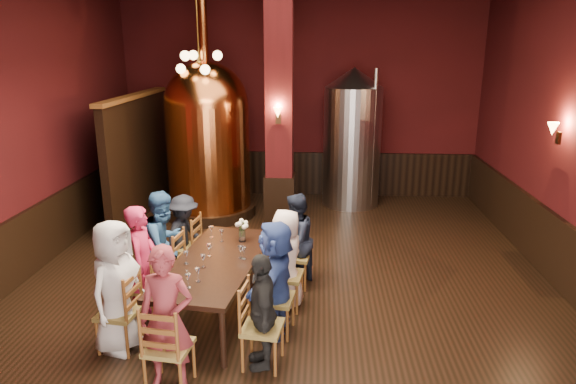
# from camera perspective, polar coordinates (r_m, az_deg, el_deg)

# --- Properties ---
(room) EXTENTS (10.00, 10.02, 4.50)m
(room) POSITION_cam_1_polar(r_m,az_deg,el_deg) (6.87, -0.31, 6.31)
(room) COLOR black
(room) RESTS_ON ground
(wainscot_right) EXTENTS (0.08, 9.90, 1.00)m
(wainscot_right) POSITION_cam_1_polar(r_m,az_deg,el_deg) (8.14, 28.97, -7.03)
(wainscot_right) COLOR black
(wainscot_right) RESTS_ON ground
(wainscot_back) EXTENTS (7.90, 0.08, 1.00)m
(wainscot_back) POSITION_cam_1_polar(r_m,az_deg,el_deg) (12.08, 1.33, 2.11)
(wainscot_back) COLOR black
(wainscot_back) RESTS_ON ground
(wainscot_left) EXTENTS (0.08, 9.90, 1.00)m
(wainscot_left) POSITION_cam_1_polar(r_m,az_deg,el_deg) (8.59, -27.83, -5.72)
(wainscot_left) COLOR black
(wainscot_left) RESTS_ON ground
(column) EXTENTS (0.58, 0.58, 4.50)m
(column) POSITION_cam_1_polar(r_m,az_deg,el_deg) (9.66, -0.95, 9.14)
(column) COLOR #460F11
(column) RESTS_ON ground
(partition) EXTENTS (0.22, 3.50, 2.40)m
(partition) POSITION_cam_1_polar(r_m,az_deg,el_deg) (10.84, -16.25, 3.63)
(partition) COLOR black
(partition) RESTS_ON ground
(pendant_cluster) EXTENTS (0.90, 0.90, 1.70)m
(pendant_cluster) POSITION_cam_1_polar(r_m,az_deg,el_deg) (9.92, -9.86, 14.03)
(pendant_cluster) COLOR #A57226
(pendant_cluster) RESTS_ON room
(sconce_wall) EXTENTS (0.20, 0.20, 0.36)m
(sconce_wall) POSITION_cam_1_polar(r_m,az_deg,el_deg) (8.39, 27.92, 5.88)
(sconce_wall) COLOR black
(sconce_wall) RESTS_ON room
(sconce_column) EXTENTS (0.20, 0.20, 0.36)m
(sconce_column) POSITION_cam_1_polar(r_m,az_deg,el_deg) (9.37, -1.10, 8.62)
(sconce_column) COLOR black
(sconce_column) RESTS_ON column
(dining_table) EXTENTS (1.30, 2.51, 0.75)m
(dining_table) POSITION_cam_1_polar(r_m,az_deg,el_deg) (6.74, -7.94, -7.96)
(dining_table) COLOR black
(dining_table) RESTS_ON ground
(chair_0) EXTENTS (0.51, 0.51, 0.92)m
(chair_0) POSITION_cam_1_polar(r_m,az_deg,el_deg) (6.35, -18.30, -12.54)
(chair_0) COLOR brown
(chair_0) RESTS_ON ground
(person_0) EXTENTS (0.71, 0.88, 1.57)m
(person_0) POSITION_cam_1_polar(r_m,az_deg,el_deg) (6.21, -18.56, -9.91)
(person_0) COLOR silver
(person_0) RESTS_ON ground
(chair_1) EXTENTS (0.51, 0.51, 0.92)m
(chair_1) POSITION_cam_1_polar(r_m,az_deg,el_deg) (6.87, -15.59, -10.03)
(chair_1) COLOR brown
(chair_1) RESTS_ON ground
(person_1) EXTENTS (0.38, 0.57, 1.53)m
(person_1) POSITION_cam_1_polar(r_m,az_deg,el_deg) (6.75, -15.79, -7.70)
(person_1) COLOR #B91F49
(person_1) RESTS_ON ground
(chair_2) EXTENTS (0.51, 0.51, 0.92)m
(chair_2) POSITION_cam_1_polar(r_m,az_deg,el_deg) (7.41, -13.34, -7.89)
(chair_2) COLOR brown
(chair_2) RESTS_ON ground
(person_2) EXTENTS (0.62, 0.82, 1.53)m
(person_2) POSITION_cam_1_polar(r_m,az_deg,el_deg) (7.29, -13.49, -5.72)
(person_2) COLOR #264E7F
(person_2) RESTS_ON ground
(chair_3) EXTENTS (0.51, 0.51, 0.92)m
(chair_3) POSITION_cam_1_polar(r_m,az_deg,el_deg) (7.97, -11.39, -6.02)
(chair_3) COLOR brown
(chair_3) RESTS_ON ground
(person_3) EXTENTS (0.66, 0.91, 1.28)m
(person_3) POSITION_cam_1_polar(r_m,az_deg,el_deg) (7.91, -11.46, -4.81)
(person_3) COLOR black
(person_3) RESTS_ON ground
(chair_4) EXTENTS (0.51, 0.51, 0.92)m
(chair_4) POSITION_cam_1_polar(r_m,az_deg,el_deg) (5.77, -2.85, -14.74)
(chair_4) COLOR brown
(chair_4) RESTS_ON ground
(person_4) EXTENTS (0.45, 0.81, 1.32)m
(person_4) POSITION_cam_1_polar(r_m,az_deg,el_deg) (5.67, -2.87, -13.02)
(person_4) COLOR black
(person_4) RESTS_ON ground
(chair_5) EXTENTS (0.51, 0.51, 0.92)m
(chair_5) POSITION_cam_1_polar(r_m,az_deg,el_deg) (6.34, -1.38, -11.71)
(chair_5) COLOR brown
(chair_5) RESTS_ON ground
(person_5) EXTENTS (0.57, 1.38, 1.45)m
(person_5) POSITION_cam_1_polar(r_m,az_deg,el_deg) (6.22, -1.40, -9.54)
(person_5) COLOR #304892
(person_5) RESTS_ON ground
(chair_6) EXTENTS (0.51, 0.51, 0.92)m
(chair_6) POSITION_cam_1_polar(r_m,az_deg,el_deg) (6.92, -0.20, -9.21)
(chair_6) COLOR brown
(chair_6) RESTS_ON ground
(person_6) EXTENTS (0.70, 0.80, 1.37)m
(person_6) POSITION_cam_1_polar(r_m,az_deg,el_deg) (6.83, -0.21, -7.50)
(person_6) COLOR white
(person_6) RESTS_ON ground
(chair_7) EXTENTS (0.51, 0.51, 0.92)m
(chair_7) POSITION_cam_1_polar(r_m,az_deg,el_deg) (7.52, 0.79, -7.07)
(chair_7) COLOR brown
(chair_7) RESTS_ON ground
(person_7) EXTENTS (0.58, 0.75, 1.39)m
(person_7) POSITION_cam_1_polar(r_m,az_deg,el_deg) (7.43, 0.80, -5.40)
(person_7) COLOR #181E30
(person_7) RESTS_ON ground
(chair_8) EXTENTS (0.51, 0.51, 0.92)m
(chair_8) POSITION_cam_1_polar(r_m,az_deg,el_deg) (5.58, -13.14, -16.38)
(chair_8) COLOR brown
(chair_8) RESTS_ON ground
(person_8) EXTENTS (0.57, 0.38, 1.54)m
(person_8) POSITION_cam_1_polar(r_m,az_deg,el_deg) (5.42, -13.35, -13.60)
(person_8) COLOR maroon
(person_8) RESTS_ON ground
(copper_kettle) EXTENTS (2.13, 2.13, 4.41)m
(copper_kettle) POSITION_cam_1_polar(r_m,az_deg,el_deg) (10.49, -8.88, 5.96)
(copper_kettle) COLOR black
(copper_kettle) RESTS_ON ground
(steel_vessel) EXTENTS (1.55, 1.55, 2.96)m
(steel_vessel) POSITION_cam_1_polar(r_m,az_deg,el_deg) (11.17, 7.16, 5.99)
(steel_vessel) COLOR #B2B2B7
(steel_vessel) RESTS_ON ground
(rose_vase) EXTENTS (0.19, 0.19, 0.32)m
(rose_vase) POSITION_cam_1_polar(r_m,az_deg,el_deg) (7.20, -5.15, -3.90)
(rose_vase) COLOR white
(rose_vase) RESTS_ON dining_table
(wine_glass_0) EXTENTS (0.07, 0.07, 0.17)m
(wine_glass_0) POSITION_cam_1_polar(r_m,az_deg,el_deg) (6.49, -9.41, -7.58)
(wine_glass_0) COLOR white
(wine_glass_0) RESTS_ON dining_table
(wine_glass_1) EXTENTS (0.07, 0.07, 0.17)m
(wine_glass_1) POSITION_cam_1_polar(r_m,az_deg,el_deg) (6.62, -11.26, -7.18)
(wine_glass_1) COLOR white
(wine_glass_1) RESTS_ON dining_table
(wine_glass_2) EXTENTS (0.07, 0.07, 0.17)m
(wine_glass_2) POSITION_cam_1_polar(r_m,az_deg,el_deg) (6.80, -8.77, -6.43)
(wine_glass_2) COLOR white
(wine_glass_2) RESTS_ON dining_table
(wine_glass_3) EXTENTS (0.07, 0.07, 0.17)m
(wine_glass_3) POSITION_cam_1_polar(r_m,az_deg,el_deg) (6.13, -9.97, -9.06)
(wine_glass_3) COLOR white
(wine_glass_3) RESTS_ON dining_table
(wine_glass_4) EXTENTS (0.07, 0.07, 0.17)m
(wine_glass_4) POSITION_cam_1_polar(r_m,az_deg,el_deg) (7.43, -8.53, -4.42)
(wine_glass_4) COLOR white
(wine_glass_4) RESTS_ON dining_table
(wine_glass_5) EXTENTS (0.07, 0.07, 0.17)m
(wine_glass_5) POSITION_cam_1_polar(r_m,az_deg,el_deg) (7.28, -7.38, -4.83)
(wine_glass_5) COLOR white
(wine_glass_5) RESTS_ON dining_table
(wine_glass_6) EXTENTS (0.07, 0.07, 0.17)m
(wine_glass_6) POSITION_cam_1_polar(r_m,az_deg,el_deg) (6.00, -11.04, -9.70)
(wine_glass_6) COLOR white
(wine_glass_6) RESTS_ON dining_table
(wine_glass_7) EXTENTS (0.07, 0.07, 0.17)m
(wine_glass_7) POSITION_cam_1_polar(r_m,az_deg,el_deg) (6.69, -5.29, -6.68)
(wine_glass_7) COLOR white
(wine_glass_7) RESTS_ON dining_table
(wine_glass_8) EXTENTS (0.07, 0.07, 0.17)m
(wine_glass_8) POSITION_cam_1_polar(r_m,az_deg,el_deg) (6.66, -4.93, -6.79)
(wine_glass_8) COLOR white
(wine_glass_8) RESTS_ON dining_table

